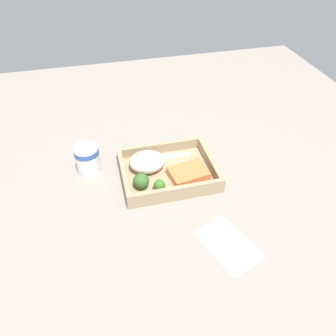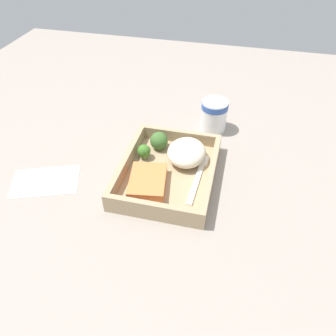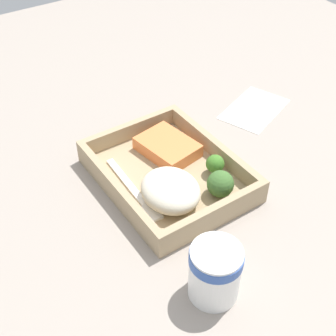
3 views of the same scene
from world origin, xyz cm
name	(u,v)px [view 3 (image 3 of 3)]	position (x,y,z in cm)	size (l,w,h in cm)	color
ground_plane	(168,185)	(0.00, 0.00, -1.00)	(160.00, 160.00, 2.00)	gray
takeout_tray	(168,178)	(0.00, 0.00, 0.60)	(25.34, 19.97, 1.20)	tan
tray_rim	(168,168)	(0.00, 0.00, 2.71)	(25.34, 19.97, 3.03)	tan
salmon_fillet	(168,147)	(-4.85, 3.17, 2.36)	(9.88, 7.33, 2.32)	orange
mashed_potatoes	(170,190)	(5.19, -3.04, 3.53)	(9.85, 8.65, 4.65)	beige
broccoli_floret_1	(215,164)	(3.85, 6.54, 3.13)	(3.02, 3.02, 3.51)	#74A25D
broccoli_floret_2	(220,184)	(8.16, 4.14, 3.34)	(4.21, 4.21, 4.31)	#82A15C
fork	(135,192)	(0.70, -6.64, 1.42)	(15.86, 2.35, 0.44)	white
paper_cup	(215,270)	(20.91, -7.06, 4.55)	(6.72, 6.72, 8.16)	white
receipt_slip	(254,109)	(-7.60, 25.66, 0.12)	(8.98, 14.08, 0.24)	white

